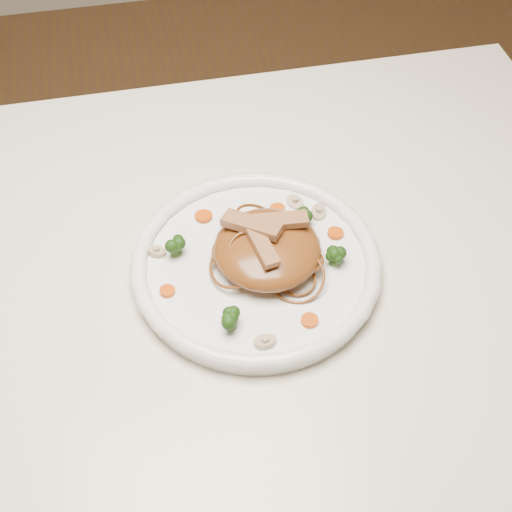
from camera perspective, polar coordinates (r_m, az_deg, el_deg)
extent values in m
plane|color=brown|center=(1.52, -3.69, -19.81)|extent=(4.00, 4.00, 0.00)
cube|color=beige|center=(0.87, -6.05, -2.90)|extent=(1.20, 0.80, 0.04)
cylinder|color=olive|center=(1.49, 14.30, 2.07)|extent=(0.06, 0.06, 0.71)
cylinder|color=white|center=(0.86, 0.00, -0.95)|extent=(0.32, 0.32, 0.02)
ellipsoid|color=brown|center=(0.84, 0.93, 0.60)|extent=(0.16, 0.16, 0.04)
cube|color=#9C7049|center=(0.83, 2.04, 2.92)|extent=(0.07, 0.02, 0.01)
cube|color=#9C7049|center=(0.83, -0.35, 2.57)|extent=(0.07, 0.06, 0.01)
cube|color=#9C7049|center=(0.80, 0.59, 0.73)|extent=(0.03, 0.06, 0.01)
cylinder|color=#D24E07|center=(0.91, 1.76, 3.86)|extent=(0.02, 0.02, 0.00)
cylinder|color=#D24E07|center=(0.83, -7.29, -2.86)|extent=(0.02, 0.02, 0.00)
cylinder|color=#D24E07|center=(0.88, 6.54, 1.87)|extent=(0.02, 0.02, 0.00)
cylinder|color=#D24E07|center=(0.90, -4.33, 3.29)|extent=(0.03, 0.03, 0.00)
cylinder|color=#D24E07|center=(0.80, 4.42, -5.29)|extent=(0.03, 0.03, 0.00)
cylinder|color=#CAB197|center=(0.78, 0.73, -7.04)|extent=(0.03, 0.03, 0.01)
cylinder|color=#CAB197|center=(0.91, 5.16, 3.60)|extent=(0.04, 0.04, 0.01)
cylinder|color=#CAB197|center=(0.87, -8.15, 0.37)|extent=(0.03, 0.03, 0.01)
cylinder|color=#CAB197|center=(0.92, 3.23, 4.43)|extent=(0.04, 0.04, 0.01)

